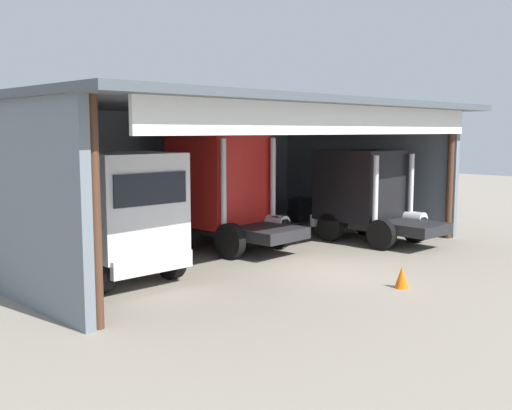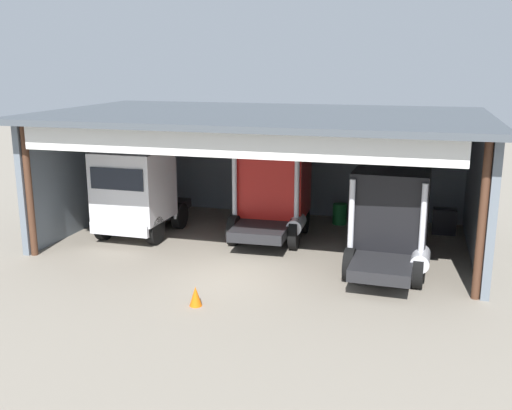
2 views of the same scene
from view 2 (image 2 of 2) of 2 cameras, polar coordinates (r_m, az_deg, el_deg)
ground_plane at (r=18.79m, az=-2.42°, el=-6.89°), size 80.00×80.00×0.00m
workshop_shed at (r=22.51m, az=1.34°, el=5.62°), size 15.72×9.56×4.86m
truck_white_left_bay at (r=22.94m, az=-11.53°, el=1.30°), size 2.63×4.72×3.40m
truck_red_center_left_bay at (r=22.52m, az=1.64°, el=1.96°), size 2.83×4.70×3.79m
truck_black_center_bay at (r=19.42m, az=12.91°, el=-1.13°), size 2.58×4.72×3.28m
oil_drum at (r=24.80m, az=8.12°, el=-0.87°), size 0.58×0.58×0.85m
tool_cart at (r=24.32m, az=17.79°, el=-1.51°), size 0.90×0.60×1.00m
traffic_cone at (r=16.58m, az=-5.88°, el=-8.79°), size 0.36×0.36×0.56m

